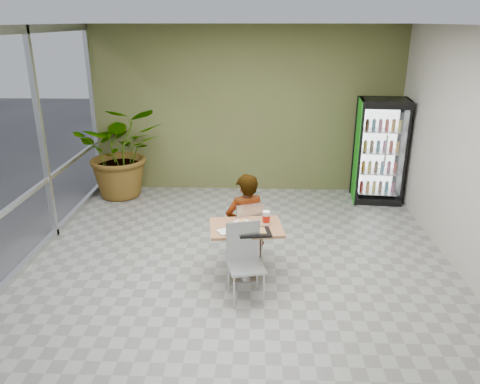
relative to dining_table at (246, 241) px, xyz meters
name	(u,v)px	position (x,y,z in m)	size (l,w,h in m)	color
ground	(239,275)	(-0.09, 0.04, -0.53)	(7.00, 7.00, 0.00)	gray
room_envelope	(239,162)	(-0.09, 0.04, 1.07)	(6.00, 7.00, 3.20)	beige
storefront_frame	(1,160)	(-3.09, 0.04, 1.07)	(0.10, 7.00, 3.20)	#BABDC0
dining_table	(246,241)	(0.00, 0.00, 0.00)	(1.00, 0.76, 0.75)	#9E6144
chair_far	(248,227)	(0.02, 0.44, 0.00)	(0.53, 0.54, 0.92)	#BABDC0
chair_near	(244,255)	(-0.01, -0.43, 0.02)	(0.51, 0.51, 0.95)	#BABDC0
seated_woman	(245,228)	(-0.02, 0.48, -0.03)	(0.59, 0.38, 1.61)	black
pizza_plate	(242,223)	(-0.05, 0.08, 0.23)	(0.32, 0.24, 0.03)	white
soda_cup	(266,218)	(0.26, 0.08, 0.30)	(0.10, 0.10, 0.18)	white
napkin_stack	(225,232)	(-0.26, -0.20, 0.23)	(0.17, 0.17, 0.02)	white
cafeteria_tray	(255,232)	(0.11, -0.21, 0.23)	(0.40, 0.29, 0.02)	black
beverage_fridge	(380,151)	(2.42, 2.99, 0.43)	(0.95, 0.76, 1.93)	black
potted_plant	(121,151)	(-2.47, 3.07, 0.36)	(1.61, 1.39, 1.79)	#286428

